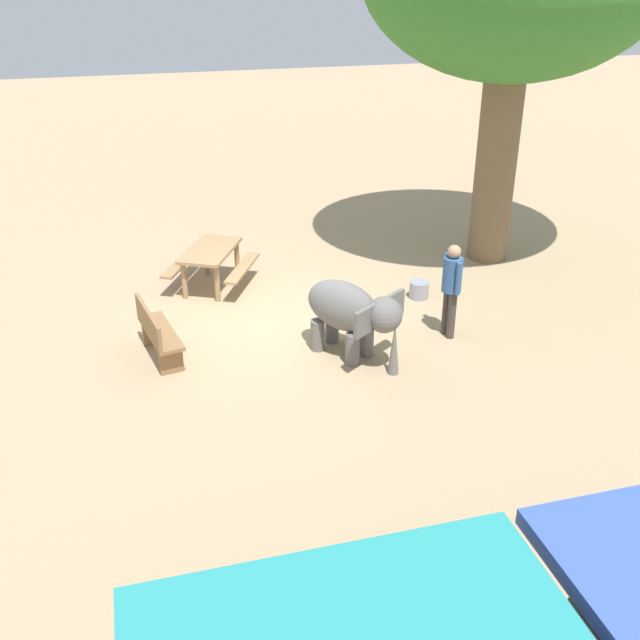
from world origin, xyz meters
The scene contains 6 objects.
ground_plane centered at (0.00, 0.00, 0.00)m, with size 60.00×60.00×0.00m, color tan.
elephant centered at (-1.01, 1.50, 0.78)m, with size 1.56×1.69×1.23m.
person_handler centered at (-2.80, 1.24, 0.95)m, with size 0.32×0.51×1.62m.
wooden_bench centered at (1.96, 0.78, 0.47)m, with size 0.65×1.45×0.88m.
picnic_table_near centered at (0.76, -1.79, 0.59)m, with size 2.00×2.01×0.78m.
feed_bucket centered at (-2.90, -0.28, 0.16)m, with size 0.36×0.36×0.32m, color gray.
Camera 1 is at (2.16, 11.32, 5.83)m, focal length 41.37 mm.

